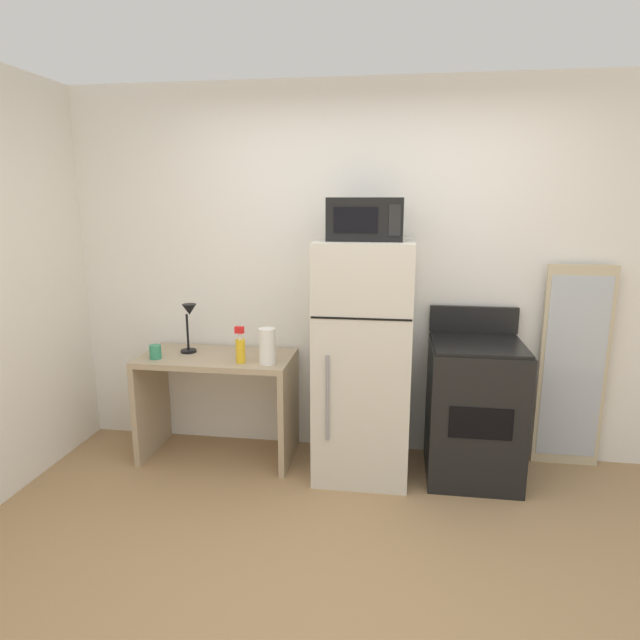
# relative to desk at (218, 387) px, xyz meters

# --- Properties ---
(ground_plane) EXTENTS (12.00, 12.00, 0.00)m
(ground_plane) POSITION_rel_desk_xyz_m (1.04, -1.36, -0.52)
(ground_plane) COLOR #9E7A51
(wall_back_white) EXTENTS (5.00, 0.10, 2.60)m
(wall_back_white) POSITION_rel_desk_xyz_m (1.04, 0.34, 0.78)
(wall_back_white) COLOR white
(wall_back_white) RESTS_ON ground
(desk) EXTENTS (1.06, 0.54, 0.75)m
(desk) POSITION_rel_desk_xyz_m (0.00, 0.00, 0.00)
(desk) COLOR tan
(desk) RESTS_ON ground
(desk_lamp) EXTENTS (0.14, 0.12, 0.35)m
(desk_lamp) POSITION_rel_desk_xyz_m (-0.20, 0.04, 0.47)
(desk_lamp) COLOR black
(desk_lamp) RESTS_ON desk
(spray_bottle) EXTENTS (0.06, 0.06, 0.25)m
(spray_bottle) POSITION_rel_desk_xyz_m (0.22, -0.14, 0.33)
(spray_bottle) COLOR yellow
(spray_bottle) RESTS_ON desk
(paper_towel_roll) EXTENTS (0.11, 0.11, 0.24)m
(paper_towel_roll) POSITION_rel_desk_xyz_m (0.40, -0.14, 0.35)
(paper_towel_roll) COLOR white
(paper_towel_roll) RESTS_ON desk
(coffee_mug) EXTENTS (0.08, 0.08, 0.09)m
(coffee_mug) POSITION_rel_desk_xyz_m (-0.39, -0.13, 0.28)
(coffee_mug) COLOR #338C66
(coffee_mug) RESTS_ON desk
(refrigerator) EXTENTS (0.61, 0.67, 1.56)m
(refrigerator) POSITION_rel_desk_xyz_m (1.03, -0.05, 0.27)
(refrigerator) COLOR beige
(refrigerator) RESTS_ON ground
(microwave) EXTENTS (0.46, 0.35, 0.26)m
(microwave) POSITION_rel_desk_xyz_m (1.03, -0.07, 1.18)
(microwave) COLOR black
(microwave) RESTS_ON refrigerator
(oven_range) EXTENTS (0.59, 0.61, 1.10)m
(oven_range) POSITION_rel_desk_xyz_m (1.76, -0.03, -0.05)
(oven_range) COLOR black
(oven_range) RESTS_ON ground
(leaning_mirror) EXTENTS (0.44, 0.03, 1.40)m
(leaning_mirror) POSITION_rel_desk_xyz_m (2.43, 0.23, 0.18)
(leaning_mirror) COLOR #C6B793
(leaning_mirror) RESTS_ON ground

